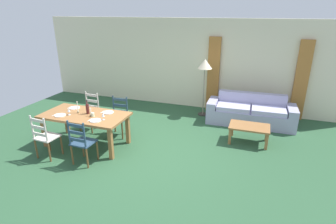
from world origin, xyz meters
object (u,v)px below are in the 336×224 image
(dining_chair_far_right, at_px, (119,117))
(dining_chair_near_left, at_px, (45,137))
(dining_chair_far_left, at_px, (90,112))
(coffee_cup_primary, at_px, (93,115))
(dining_table, at_px, (85,118))
(wine_glass_near_right, at_px, (103,115))
(dining_chair_near_right, at_px, (82,142))
(standing_lamp, at_px, (205,67))
(coffee_table, at_px, (249,128))
(couch, at_px, (250,113))
(wine_bottle, at_px, (87,109))
(wine_glass_near_left, at_px, (69,110))

(dining_chair_far_right, bearing_deg, dining_chair_near_left, -120.82)
(dining_chair_far_left, bearing_deg, coffee_cup_primary, -51.11)
(dining_table, relative_size, dining_chair_far_left, 1.98)
(dining_table, relative_size, wine_glass_near_right, 11.80)
(dining_chair_near_left, relative_size, dining_chair_near_right, 1.00)
(dining_chair_near_left, xyz_separation_m, standing_lamp, (2.54, 3.50, 0.93))
(dining_chair_near_left, relative_size, dining_chair_far_right, 1.00)
(dining_chair_near_right, distance_m, coffee_table, 3.70)
(coffee_cup_primary, relative_size, couch, 0.04)
(wine_bottle, xyz_separation_m, coffee_cup_primary, (0.21, -0.11, -0.07))
(dining_table, distance_m, dining_chair_near_left, 0.91)
(dining_table, relative_size, couch, 0.83)
(dining_chair_far_left, xyz_separation_m, standing_lamp, (2.52, 1.95, 0.93))
(dining_chair_far_left, xyz_separation_m, wine_glass_near_right, (0.99, -0.93, 0.38))
(coffee_table, bearing_deg, dining_chair_far_left, -171.92)
(dining_chair_far_left, bearing_deg, coffee_table, 8.08)
(wine_bottle, distance_m, couch, 4.25)
(dining_chair_far_right, height_order, couch, dining_chair_far_right)
(dining_chair_near_right, height_order, wine_glass_near_right, dining_chair_near_right)
(dining_chair_far_left, bearing_deg, dining_chair_near_right, -60.96)
(dining_chair_near_left, bearing_deg, wine_bottle, 58.39)
(dining_chair_far_left, xyz_separation_m, coffee_cup_primary, (0.68, -0.84, 0.32))
(dining_chair_near_left, relative_size, coffee_table, 1.07)
(coffee_cup_primary, xyz_separation_m, couch, (3.18, 2.61, -0.50))
(dining_table, xyz_separation_m, couch, (3.44, 2.55, -0.37))
(dining_table, relative_size, dining_chair_far_right, 1.98)
(couch, relative_size, coffee_table, 2.56)
(couch, xyz_separation_m, coffee_table, (0.04, -1.22, 0.06))
(dining_chair_near_left, distance_m, coffee_cup_primary, 1.05)
(dining_chair_near_left, bearing_deg, dining_table, 59.61)
(wine_glass_near_right, height_order, coffee_table, wine_glass_near_right)
(dining_chair_near_right, bearing_deg, standing_lamp, 64.05)
(standing_lamp, bearing_deg, wine_glass_near_left, -129.70)
(wine_bottle, distance_m, wine_glass_near_left, 0.40)
(dining_chair_near_right, height_order, wine_glass_near_left, dining_chair_near_right)
(wine_glass_near_left, distance_m, coffee_cup_primary, 0.56)
(coffee_table, relative_size, standing_lamp, 0.55)
(dining_chair_far_right, distance_m, couch, 3.53)
(wine_glass_near_left, relative_size, wine_glass_near_right, 1.00)
(wine_bottle, distance_m, wine_glass_near_right, 0.55)
(dining_chair_near_right, relative_size, wine_bottle, 3.04)
(dining_chair_far_left, distance_m, standing_lamp, 3.32)
(wine_bottle, height_order, coffee_cup_primary, wine_bottle)
(dining_chair_far_left, xyz_separation_m, dining_chair_far_right, (0.86, -0.06, 0.00))
(dining_table, xyz_separation_m, coffee_cup_primary, (0.26, -0.06, 0.13))
(dining_chair_near_left, bearing_deg, standing_lamp, 54.00)
(dining_chair_near_right, relative_size, dining_chair_far_right, 1.00)
(dining_table, height_order, coffee_table, dining_table)
(dining_chair_near_right, bearing_deg, couch, 47.19)
(dining_chair_far_left, relative_size, coffee_cup_primary, 10.67)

